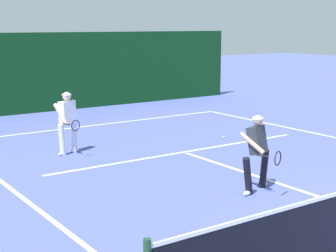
# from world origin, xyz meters

# --- Properties ---
(court_line_baseline_far) EXTENTS (9.78, 0.10, 0.01)m
(court_line_baseline_far) POSITION_xyz_m (0.00, 11.35, 0.00)
(court_line_baseline_far) COLOR white
(court_line_baseline_far) RESTS_ON ground_plane
(court_line_service) EXTENTS (7.97, 0.10, 0.01)m
(court_line_service) POSITION_xyz_m (0.00, 6.53, 0.00)
(court_line_service) COLOR white
(court_line_service) RESTS_ON ground_plane
(court_line_centre) EXTENTS (0.10, 6.40, 0.01)m
(court_line_centre) POSITION_xyz_m (0.00, 3.20, 0.00)
(court_line_centre) COLOR white
(court_line_centre) RESTS_ON ground_plane
(player_near) EXTENTS (1.02, 0.94, 1.59)m
(player_near) POSITION_xyz_m (-0.77, 2.97, 0.87)
(player_near) COLOR black
(player_near) RESTS_ON ground_plane
(player_far) EXTENTS (0.70, 0.91, 1.66)m
(player_far) POSITION_xyz_m (-2.61, 8.13, 0.91)
(player_far) COLOR silver
(player_far) RESTS_ON ground_plane
(tennis_ball) EXTENTS (0.07, 0.07, 0.07)m
(tennis_ball) POSITION_xyz_m (2.08, 7.30, 0.03)
(tennis_ball) COLOR #D1E033
(tennis_ball) RESTS_ON ground_plane
(back_fence_windscreen) EXTENTS (16.85, 0.12, 3.08)m
(back_fence_windscreen) POSITION_xyz_m (0.00, 15.02, 1.54)
(back_fence_windscreen) COLOR #0C3516
(back_fence_windscreen) RESTS_ON ground_plane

